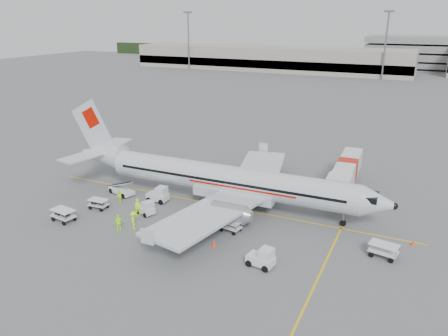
{
  "coord_description": "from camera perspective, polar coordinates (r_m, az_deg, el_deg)",
  "views": [
    {
      "loc": [
        20.06,
        -40.87,
        20.21
      ],
      "look_at": [
        0.0,
        2.0,
        3.8
      ],
      "focal_mm": 35.0,
      "sensor_mm": 36.0,
      "label": 1
    }
  ],
  "objects": [
    {
      "name": "cart_loaded_a",
      "position": [
        50.56,
        -16.09,
        -4.55
      ],
      "size": [
        2.19,
        1.35,
        1.12
      ],
      "primitive_type": null,
      "rotation": [
        0.0,
        0.0,
        0.04
      ],
      "color": "silver",
      "rests_on": "ground"
    },
    {
      "name": "jet_bridge",
      "position": [
        54.91,
        15.7,
        -0.97
      ],
      "size": [
        3.38,
        15.44,
        4.03
      ],
      "primitive_type": null,
      "rotation": [
        0.0,
        0.0,
        0.03
      ],
      "color": "silver",
      "rests_on": "ground"
    },
    {
      "name": "terminal_west",
      "position": [
        181.8,
        5.86,
        14.07
      ],
      "size": [
        110.0,
        22.0,
        9.0
      ],
      "primitive_type": null,
      "color": "gray",
      "rests_on": "ground"
    },
    {
      "name": "stripe_lead",
      "position": [
        49.81,
        -0.98,
        -4.81
      ],
      "size": [
        44.0,
        0.2,
        0.01
      ],
      "primitive_type": "cube",
      "color": "yellow",
      "rests_on": "ground"
    },
    {
      "name": "parking_garage",
      "position": [
        201.37,
        27.21,
        13.33
      ],
      "size": [
        62.0,
        24.0,
        14.0
      ],
      "primitive_type": null,
      "color": "slate",
      "rests_on": "ground"
    },
    {
      "name": "tug_fore",
      "position": [
        38.05,
        4.81,
        -11.46
      ],
      "size": [
        2.48,
        1.64,
        1.79
      ],
      "primitive_type": null,
      "rotation": [
        0.0,
        0.0,
        -0.14
      ],
      "color": "silver",
      "rests_on": "ground"
    },
    {
      "name": "crew_c",
      "position": [
        45.01,
        -11.7,
        -6.68
      ],
      "size": [
        1.27,
        1.37,
        1.85
      ],
      "primitive_type": "imported",
      "rotation": [
        0.0,
        0.0,
        2.23
      ],
      "color": "#B4FF13",
      "rests_on": "ground"
    },
    {
      "name": "belt_loader",
      "position": [
        53.68,
        -13.28,
        -2.1
      ],
      "size": [
        4.91,
        2.97,
        2.5
      ],
      "primitive_type": null,
      "rotation": [
        0.0,
        0.0,
        -0.29
      ],
      "color": "silver",
      "rests_on": "ground"
    },
    {
      "name": "crew_d",
      "position": [
        44.93,
        -13.59,
        -6.96
      ],
      "size": [
        1.02,
        1.02,
        1.73
      ],
      "primitive_type": "imported",
      "rotation": [
        0.0,
        0.0,
        3.93
      ],
      "color": "#B4FF13",
      "rests_on": "ground"
    },
    {
      "name": "crew_b",
      "position": [
        51.35,
        -13.58,
        -3.66
      ],
      "size": [
        0.98,
        0.97,
        1.6
      ],
      "primitive_type": "imported",
      "rotation": [
        0.0,
        0.0,
        -0.77
      ],
      "color": "#B4FF13",
      "rests_on": "ground"
    },
    {
      "name": "cone_port",
      "position": [
        64.47,
        3.48,
        1.09
      ],
      "size": [
        0.36,
        0.36,
        0.58
      ],
      "primitive_type": "cone",
      "color": "#FF4611",
      "rests_on": "ground"
    },
    {
      "name": "cart_empty_a",
      "position": [
        43.69,
        0.86,
        -7.63
      ],
      "size": [
        2.27,
        1.57,
        1.09
      ],
      "primitive_type": null,
      "rotation": [
        0.0,
        0.0,
        -0.17
      ],
      "color": "silver",
      "rests_on": "ground"
    },
    {
      "name": "tug_aft",
      "position": [
        50.92,
        -8.67,
        -3.36
      ],
      "size": [
        2.42,
        1.41,
        1.85
      ],
      "primitive_type": null,
      "rotation": [
        0.0,
        0.0,
        0.02
      ],
      "color": "silver",
      "rests_on": "ground"
    },
    {
      "name": "stripe_cross",
      "position": [
        39.06,
        12.79,
        -12.57
      ],
      "size": [
        0.2,
        20.0,
        0.01
      ],
      "primitive_type": "cube",
      "color": "yellow",
      "rests_on": "ground"
    },
    {
      "name": "cart_loaded_b",
      "position": [
        48.71,
        -20.25,
        -5.81
      ],
      "size": [
        2.72,
        1.86,
        1.32
      ],
      "primitive_type": null,
      "rotation": [
        0.0,
        0.0,
        -0.15
      ],
      "color": "silver",
      "rests_on": "ground"
    },
    {
      "name": "treeline",
      "position": [
        217.48,
        20.28,
        13.45
      ],
      "size": [
        300.0,
        3.0,
        6.0
      ],
      "primitive_type": null,
      "color": "black",
      "rests_on": "ground"
    },
    {
      "name": "cone_nose",
      "position": [
        44.93,
        23.46,
        -8.92
      ],
      "size": [
        0.36,
        0.36,
        0.59
      ],
      "primitive_type": "cone",
      "color": "#FF4611",
      "rests_on": "ground"
    },
    {
      "name": "crew_a",
      "position": [
        47.89,
        -11.19,
        -5.02
      ],
      "size": [
        0.79,
        0.79,
        1.85
      ],
      "primitive_type": "imported",
      "rotation": [
        0.0,
        0.0,
        0.79
      ],
      "color": "#B4FF13",
      "rests_on": "ground"
    },
    {
      "name": "tug_mid",
      "position": [
        48.01,
        -10.2,
        -5.07
      ],
      "size": [
        2.33,
        1.86,
        1.58
      ],
      "primitive_type": null,
      "rotation": [
        0.0,
        0.0,
        -0.39
      ],
      "color": "silver",
      "rests_on": "ground"
    },
    {
      "name": "ground",
      "position": [
        49.81,
        -0.98,
        -4.82
      ],
      "size": [
        360.0,
        360.0,
        0.0
      ],
      "primitive_type": "plane",
      "color": "#56595B"
    },
    {
      "name": "mast_west",
      "position": [
        182.85,
        -4.65,
        16.18
      ],
      "size": [
        3.2,
        1.2,
        22.0
      ],
      "primitive_type": null,
      "color": "slate",
      "rests_on": "ground"
    },
    {
      "name": "mast_center",
      "position": [
        159.85,
        20.32,
        14.69
      ],
      "size": [
        3.2,
        1.2,
        22.0
      ],
      "primitive_type": null,
      "color": "slate",
      "rests_on": "ground"
    },
    {
      "name": "cone_stbd",
      "position": [
        41.1,
        -1.34,
        -9.79
      ],
      "size": [
        0.42,
        0.42,
        0.69
      ],
      "primitive_type": "cone",
      "color": "#FF4611",
      "rests_on": "ground"
    },
    {
      "name": "aircraft",
      "position": [
        47.89,
        0.59,
        0.88
      ],
      "size": [
        38.2,
        30.1,
        10.44
      ],
      "primitive_type": null,
      "rotation": [
        0.0,
        0.0,
        0.01
      ],
      "color": "silver",
      "rests_on": "ground"
    },
    {
      "name": "cart_empty_b",
      "position": [
        41.77,
        20.1,
        -10.09
      ],
      "size": [
        2.68,
        1.87,
        1.29
      ],
      "primitive_type": null,
      "rotation": [
        0.0,
        0.0,
        -0.18
      ],
      "color": "silver",
      "rests_on": "ground"
    }
  ]
}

